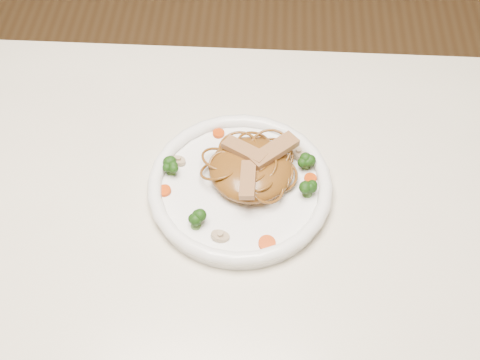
{
  "coord_description": "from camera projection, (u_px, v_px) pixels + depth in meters",
  "views": [
    {
      "loc": [
        0.11,
        -0.43,
        1.47
      ],
      "look_at": [
        0.08,
        0.1,
        0.78
      ],
      "focal_mm": 47.23,
      "sensor_mm": 36.0,
      "label": 1
    }
  ],
  "objects": [
    {
      "name": "mushroom_2",
      "position": [
        179.0,
        161.0,
        0.9
      ],
      "size": [
        0.03,
        0.03,
        0.01
      ],
      "primitive_type": "cylinder",
      "rotation": [
        0.0,
        0.0,
        -0.53
      ],
      "color": "beige",
      "rests_on": "plate"
    },
    {
      "name": "broccoli_0",
      "position": [
        307.0,
        159.0,
        0.89
      ],
      "size": [
        0.03,
        0.03,
        0.03
      ],
      "primitive_type": null,
      "rotation": [
        0.0,
        0.0,
        0.08
      ],
      "color": "#1A420D",
      "rests_on": "plate"
    },
    {
      "name": "plate",
      "position": [
        240.0,
        189.0,
        0.89
      ],
      "size": [
        0.34,
        0.34,
        0.02
      ],
      "primitive_type": "cylinder",
      "rotation": [
        0.0,
        0.0,
        0.42
      ],
      "color": "white",
      "rests_on": "table"
    },
    {
      "name": "broccoli_2",
      "position": [
        195.0,
        221.0,
        0.83
      ],
      "size": [
        0.02,
        0.02,
        0.03
      ],
      "primitive_type": null,
      "rotation": [
        0.0,
        0.0,
        -0.01
      ],
      "color": "#1A420D",
      "rests_on": "plate"
    },
    {
      "name": "carrot_2",
      "position": [
        310.0,
        178.0,
        0.89
      ],
      "size": [
        0.02,
        0.02,
        0.0
      ],
      "primitive_type": "cylinder",
      "rotation": [
        0.0,
        0.0,
        -0.13
      ],
      "color": "#B84506",
      "rests_on": "plate"
    },
    {
      "name": "mushroom_0",
      "position": [
        220.0,
        236.0,
        0.83
      ],
      "size": [
        0.03,
        0.03,
        0.01
      ],
      "primitive_type": "cylinder",
      "rotation": [
        0.0,
        0.0,
        -0.13
      ],
      "color": "beige",
      "rests_on": "plate"
    },
    {
      "name": "chicken_c",
      "position": [
        248.0,
        180.0,
        0.84
      ],
      "size": [
        0.02,
        0.06,
        0.01
      ],
      "primitive_type": "cube",
      "rotation": [
        0.0,
        0.0,
        4.7
      ],
      "color": "#A87B4F",
      "rests_on": "noodle_mound"
    },
    {
      "name": "mushroom_1",
      "position": [
        298.0,
        153.0,
        0.91
      ],
      "size": [
        0.03,
        0.03,
        0.01
      ],
      "primitive_type": "cylinder",
      "rotation": [
        0.0,
        0.0,
        1.37
      ],
      "color": "beige",
      "rests_on": "plate"
    },
    {
      "name": "chicken_a",
      "position": [
        274.0,
        151.0,
        0.87
      ],
      "size": [
        0.07,
        0.07,
        0.01
      ],
      "primitive_type": "cube",
      "rotation": [
        0.0,
        0.0,
        0.73
      ],
      "color": "#A87B4F",
      "rests_on": "noodle_mound"
    },
    {
      "name": "carrot_1",
      "position": [
        164.0,
        191.0,
        0.87
      ],
      "size": [
        0.02,
        0.02,
        0.0
      ],
      "primitive_type": "cylinder",
      "rotation": [
        0.0,
        0.0,
        0.43
      ],
      "color": "#B84506",
      "rests_on": "plate"
    },
    {
      "name": "broccoli_3",
      "position": [
        308.0,
        188.0,
        0.86
      ],
      "size": [
        0.03,
        0.03,
        0.03
      ],
      "primitive_type": null,
      "rotation": [
        0.0,
        0.0,
        0.05
      ],
      "color": "#1A420D",
      "rests_on": "plate"
    },
    {
      "name": "table",
      "position": [
        180.0,
        283.0,
        0.92
      ],
      "size": [
        1.2,
        0.8,
        0.75
      ],
      "color": "#F3EACE",
      "rests_on": "ground"
    },
    {
      "name": "chicken_b",
      "position": [
        245.0,
        150.0,
        0.87
      ],
      "size": [
        0.07,
        0.05,
        0.01
      ],
      "primitive_type": "cube",
      "rotation": [
        0.0,
        0.0,
        2.56
      ],
      "color": "#A87B4F",
      "rests_on": "noodle_mound"
    },
    {
      "name": "carrot_3",
      "position": [
        219.0,
        133.0,
        0.94
      ],
      "size": [
        0.02,
        0.02,
        0.0
      ],
      "primitive_type": "cylinder",
      "rotation": [
        0.0,
        0.0,
        -0.36
      ],
      "color": "#B84506",
      "rests_on": "plate"
    },
    {
      "name": "broccoli_1",
      "position": [
        171.0,
        165.0,
        0.88
      ],
      "size": [
        0.03,
        0.03,
        0.03
      ],
      "primitive_type": null,
      "rotation": [
        0.0,
        0.0,
        0.07
      ],
      "color": "#1A420D",
      "rests_on": "plate"
    },
    {
      "name": "carrot_0",
      "position": [
        279.0,
        152.0,
        0.92
      ],
      "size": [
        0.02,
        0.02,
        0.0
      ],
      "primitive_type": "cylinder",
      "rotation": [
        0.0,
        0.0,
        0.28
      ],
      "color": "#B84506",
      "rests_on": "plate"
    },
    {
      "name": "noodle_mound",
      "position": [
        251.0,
        169.0,
        0.88
      ],
      "size": [
        0.14,
        0.14,
        0.04
      ],
      "primitive_type": "ellipsoid",
      "rotation": [
        0.0,
        0.0,
        -0.27
      ],
      "color": "brown",
      "rests_on": "plate"
    },
    {
      "name": "carrot_4",
      "position": [
        267.0,
        243.0,
        0.82
      ],
      "size": [
        0.03,
        0.03,
        0.0
      ],
      "primitive_type": "cylinder",
      "rotation": [
        0.0,
        0.0,
        0.16
      ],
      "color": "#B84506",
      "rests_on": "plate"
    },
    {
      "name": "mushroom_3",
      "position": [
        282.0,
        146.0,
        0.92
      ],
      "size": [
        0.03,
        0.03,
        0.01
      ],
      "primitive_type": "cylinder",
      "rotation": [
        0.0,
        0.0,
        1.7
      ],
      "color": "beige",
      "rests_on": "plate"
    }
  ]
}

